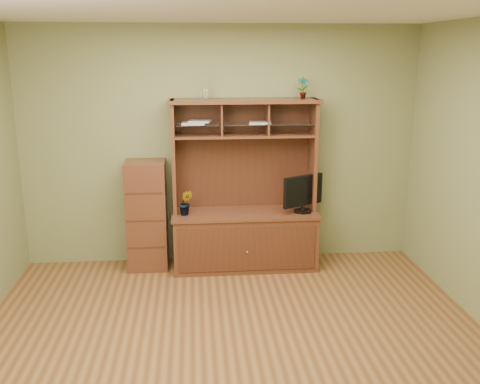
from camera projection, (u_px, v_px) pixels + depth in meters
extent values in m
cube|color=brown|center=(235.00, 345.00, 4.52)|extent=(4.50, 4.00, 0.02)
cube|color=white|center=(234.00, 6.00, 3.83)|extent=(4.50, 4.00, 0.02)
cube|color=olive|center=(221.00, 146.00, 6.11)|extent=(4.50, 0.02, 2.70)
cube|color=olive|center=(271.00, 308.00, 2.24)|extent=(4.50, 0.02, 2.70)
cube|color=#4A2315|center=(245.00, 240.00, 6.10)|extent=(1.60, 0.55, 0.62)
cube|color=#34180E|center=(247.00, 249.00, 5.83)|extent=(1.50, 0.01, 0.50)
sphere|color=silver|center=(247.00, 252.00, 5.83)|extent=(0.02, 0.02, 0.02)
cube|color=#4A2315|center=(245.00, 213.00, 6.02)|extent=(1.64, 0.59, 0.03)
cube|color=#4A2315|center=(174.00, 157.00, 5.89)|extent=(0.04, 0.35, 1.25)
cube|color=#4A2315|center=(313.00, 155.00, 6.02)|extent=(0.04, 0.35, 1.25)
cube|color=#34180E|center=(243.00, 153.00, 6.11)|extent=(1.52, 0.02, 1.25)
cube|color=#4A2315|center=(244.00, 101.00, 5.80)|extent=(1.66, 0.40, 0.04)
cube|color=#4A2315|center=(244.00, 136.00, 5.90)|extent=(1.52, 0.32, 0.02)
cube|color=#4A2315|center=(221.00, 119.00, 5.83)|extent=(0.02, 0.31, 0.35)
cube|color=#4A2315|center=(267.00, 119.00, 5.87)|extent=(0.02, 0.31, 0.35)
cube|color=silver|center=(244.00, 124.00, 5.86)|extent=(1.50, 0.27, 0.01)
cylinder|color=black|center=(303.00, 211.00, 6.01)|extent=(0.20, 0.20, 0.02)
cylinder|color=black|center=(303.00, 207.00, 6.00)|extent=(0.04, 0.04, 0.06)
cube|color=black|center=(303.00, 191.00, 5.95)|extent=(0.48, 0.29, 0.34)
imported|color=#375F20|center=(186.00, 203.00, 5.87)|extent=(0.17, 0.15, 0.28)
imported|color=#356B25|center=(303.00, 88.00, 5.82)|extent=(0.14, 0.10, 0.24)
cylinder|color=silver|center=(205.00, 94.00, 5.75)|extent=(0.06, 0.06, 0.11)
cylinder|color=#97764B|center=(205.00, 79.00, 5.71)|extent=(0.04, 0.04, 0.20)
cube|color=#BABAC0|center=(193.00, 123.00, 5.81)|extent=(0.26, 0.20, 0.02)
cube|color=#BABAC0|center=(200.00, 121.00, 5.82)|extent=(0.26, 0.22, 0.02)
cube|color=#BABAC0|center=(260.00, 123.00, 5.88)|extent=(0.26, 0.21, 0.02)
cube|color=#4A2315|center=(147.00, 215.00, 6.00)|extent=(0.44, 0.40, 1.23)
cube|color=#34180E|center=(147.00, 247.00, 5.89)|extent=(0.40, 0.01, 0.02)
cube|color=#34180E|center=(146.00, 221.00, 5.81)|extent=(0.40, 0.01, 0.01)
cube|color=#34180E|center=(144.00, 193.00, 5.73)|extent=(0.40, 0.01, 0.01)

